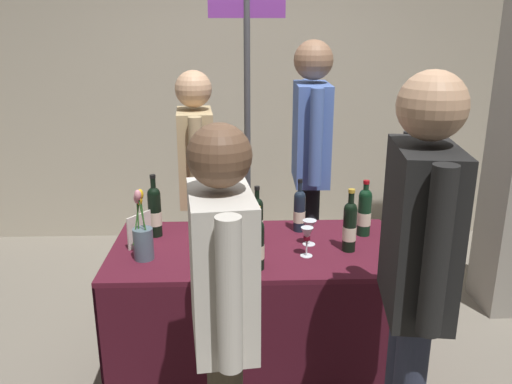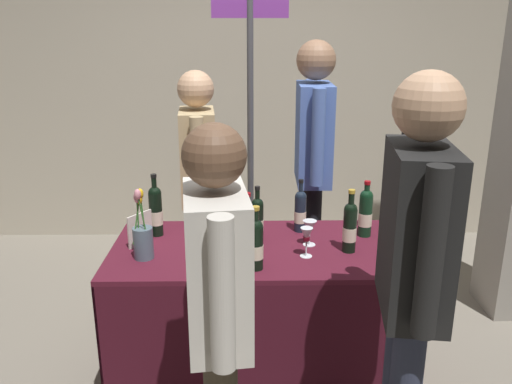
% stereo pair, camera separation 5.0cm
% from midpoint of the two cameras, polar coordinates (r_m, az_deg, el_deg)
% --- Properties ---
extents(ground_plane, '(12.00, 12.00, 0.00)m').
position_cam_midpoint_polar(ground_plane, '(3.13, -0.48, -18.80)').
color(ground_plane, gray).
extents(back_partition, '(6.83, 0.12, 3.00)m').
position_cam_midpoint_polar(back_partition, '(4.65, -1.23, 13.15)').
color(back_partition, '#B2A893').
rests_on(back_partition, ground_plane).
extents(tasting_table, '(1.50, 0.77, 0.76)m').
position_cam_midpoint_polar(tasting_table, '(2.85, -0.51, -10.26)').
color(tasting_table, '#4C1423').
rests_on(tasting_table, ground_plane).
extents(featured_wine_bottle, '(0.07, 0.07, 0.31)m').
position_cam_midpoint_polar(featured_wine_bottle, '(2.47, -0.50, -5.57)').
color(featured_wine_bottle, black).
rests_on(featured_wine_bottle, tasting_table).
extents(display_bottle_0, '(0.07, 0.07, 0.30)m').
position_cam_midpoint_polar(display_bottle_0, '(2.93, 4.25, -1.97)').
color(display_bottle_0, '#192333').
rests_on(display_bottle_0, tasting_table).
extents(display_bottle_1, '(0.07, 0.07, 0.34)m').
position_cam_midpoint_polar(display_bottle_1, '(2.57, -1.41, -4.34)').
color(display_bottle_1, black).
rests_on(display_bottle_1, tasting_table).
extents(display_bottle_2, '(0.07, 0.07, 0.30)m').
position_cam_midpoint_polar(display_bottle_2, '(2.55, -6.00, -4.93)').
color(display_bottle_2, black).
rests_on(display_bottle_2, tasting_table).
extents(display_bottle_3, '(0.07, 0.07, 0.35)m').
position_cam_midpoint_polar(display_bottle_3, '(2.90, -11.43, -2.01)').
color(display_bottle_3, black).
rests_on(display_bottle_3, tasting_table).
extents(display_bottle_4, '(0.07, 0.07, 0.30)m').
position_cam_midpoint_polar(display_bottle_4, '(2.79, -0.40, -2.91)').
color(display_bottle_4, black).
rests_on(display_bottle_4, tasting_table).
extents(display_bottle_5, '(0.07, 0.07, 0.31)m').
position_cam_midpoint_polar(display_bottle_5, '(2.91, 11.22, -2.08)').
color(display_bottle_5, black).
rests_on(display_bottle_5, tasting_table).
extents(display_bottle_6, '(0.07, 0.07, 0.33)m').
position_cam_midpoint_polar(display_bottle_6, '(2.70, 9.62, -3.60)').
color(display_bottle_6, black).
rests_on(display_bottle_6, tasting_table).
extents(display_bottle_7, '(0.07, 0.07, 0.32)m').
position_cam_midpoint_polar(display_bottle_7, '(2.82, -2.41, -2.53)').
color(display_bottle_7, '#192333').
rests_on(display_bottle_7, tasting_table).
extents(wine_glass_near_vendor, '(0.06, 0.06, 0.15)m').
position_cam_midpoint_polar(wine_glass_near_vendor, '(2.61, 5.01, -4.74)').
color(wine_glass_near_vendor, silver).
rests_on(wine_glass_near_vendor, tasting_table).
extents(wine_glass_mid, '(0.07, 0.07, 0.14)m').
position_cam_midpoint_polar(wine_glass_mid, '(2.76, 5.31, -3.80)').
color(wine_glass_mid, silver).
rests_on(wine_glass_mid, tasting_table).
extents(wine_glass_near_taster, '(0.07, 0.07, 0.14)m').
position_cam_midpoint_polar(wine_glass_near_taster, '(3.05, 11.24, -1.77)').
color(wine_glass_near_taster, silver).
rests_on(wine_glass_near_taster, tasting_table).
extents(flower_vase, '(0.10, 0.10, 0.37)m').
position_cam_midpoint_polar(flower_vase, '(2.64, -12.73, -4.88)').
color(flower_vase, slate).
rests_on(flower_vase, tasting_table).
extents(brochure_stand, '(0.10, 0.14, 0.17)m').
position_cam_midpoint_polar(brochure_stand, '(2.81, -13.04, -4.02)').
color(brochure_stand, silver).
rests_on(brochure_stand, tasting_table).
extents(vendor_presenter, '(0.24, 0.60, 1.78)m').
position_cam_midpoint_polar(vendor_presenter, '(3.41, 5.53, 4.39)').
color(vendor_presenter, black).
rests_on(vendor_presenter, ground_plane).
extents(vendor_assistant, '(0.24, 0.56, 1.61)m').
position_cam_midpoint_polar(vendor_assistant, '(3.31, -6.92, 1.69)').
color(vendor_assistant, '#4C4233').
rests_on(vendor_assistant, ground_plane).
extents(taster_foreground_right, '(0.26, 0.58, 1.73)m').
position_cam_midpoint_polar(taster_foreground_right, '(2.00, 16.35, -7.32)').
color(taster_foreground_right, '#2D3347').
rests_on(taster_foreground_right, ground_plane).
extents(taster_foreground_left, '(0.26, 0.55, 1.57)m').
position_cam_midpoint_polar(taster_foreground_left, '(1.90, -4.42, -11.79)').
color(taster_foreground_left, '#4C4233').
rests_on(taster_foreground_left, ground_plane).
extents(booth_signpost, '(0.50, 0.04, 2.09)m').
position_cam_midpoint_polar(booth_signpost, '(3.64, -1.35, 8.14)').
color(booth_signpost, '#47474C').
rests_on(booth_signpost, ground_plane).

